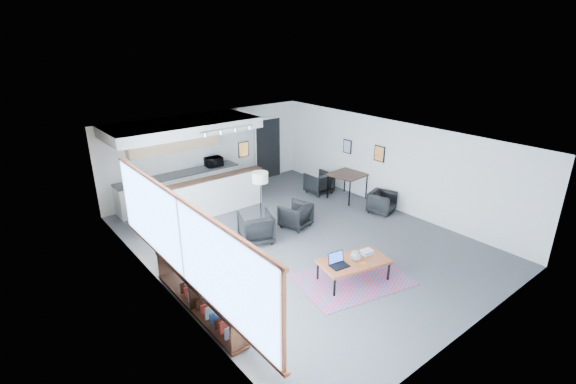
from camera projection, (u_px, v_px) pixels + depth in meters
room at (298, 192)px, 10.10m from camera, size 7.02×9.02×2.62m
window at (181, 242)px, 7.36m from camera, size 0.10×5.95×1.66m
console at (199, 296)px, 7.76m from camera, size 0.35×3.00×0.80m
kitchenette at (184, 163)px, 12.07m from camera, size 4.20×1.96×2.60m
doorway at (268, 148)px, 14.74m from camera, size 1.10×0.12×2.15m
track_light at (228, 130)px, 10.91m from camera, size 1.60×0.07×0.15m
wall_art_lower at (379, 154)px, 12.32m from camera, size 0.03×0.38×0.48m
wall_art_upper at (347, 147)px, 13.28m from camera, size 0.03×0.34×0.44m
kilim_rug at (353, 280)px, 8.85m from camera, size 2.57×2.01×0.01m
coffee_table at (354, 262)px, 8.69m from camera, size 1.58×1.08×0.47m
laptop at (338, 261)px, 8.49m from camera, size 0.41×0.35×0.26m
ceramic_pot at (356, 256)px, 8.63m from camera, size 0.23×0.23×0.23m
book_stack at (367, 252)px, 8.94m from camera, size 0.31×0.27×0.09m
coaster at (363, 263)px, 8.59m from camera, size 0.12×0.12×0.01m
armchair_left at (256, 226)px, 10.35m from camera, size 0.99×0.96×0.81m
armchair_right at (295, 214)px, 11.13m from camera, size 0.87×0.83×0.73m
floor_lamp at (260, 179)px, 10.97m from camera, size 0.56×0.56×1.49m
dining_table at (348, 176)px, 12.91m from camera, size 1.06×1.06×0.82m
dining_chair_near at (382, 203)px, 12.06m from camera, size 0.70×0.68×0.59m
dining_chair_far at (319, 184)px, 13.50m from camera, size 0.63×0.59×0.65m
microwave at (214, 161)px, 13.17m from camera, size 0.55×0.34×0.36m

